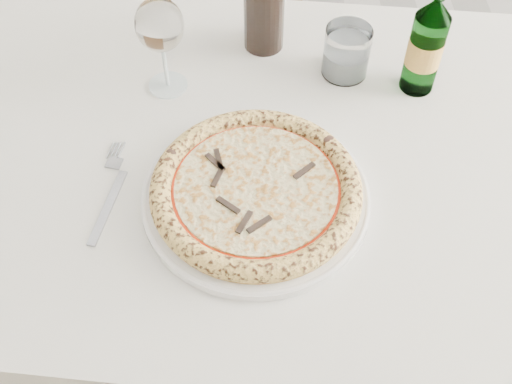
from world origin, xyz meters
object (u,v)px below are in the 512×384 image
dining_table (254,187)px  pizza (256,189)px  wine_glass (160,27)px  tumbler (346,55)px  beer_bottle (426,45)px  plate (256,197)px

dining_table → pizza: pizza is taller
wine_glass → dining_table: bearing=-46.3°
wine_glass → tumbler: (0.31, 0.03, -0.09)m
wine_glass → beer_bottle: beer_bottle is taller
dining_table → wine_glass: bearing=133.7°
dining_table → plate: size_ratio=4.23×
tumbler → beer_bottle: (0.12, -0.04, 0.05)m
plate → tumbler: 0.32m
plate → pizza: bearing=-163.8°
dining_table → plate: plate is taller
pizza → plate: bearing=16.2°
dining_table → plate: 0.14m
pizza → tumbler: tumbler is taller
plate → beer_bottle: beer_bottle is taller
pizza → wine_glass: bearing=119.9°
plate → dining_table: bearing=90.0°
pizza → wine_glass: wine_glass is taller
dining_table → plate: bearing=-90.0°
dining_table → wine_glass: 0.30m
dining_table → tumbler: bearing=47.6°
dining_table → tumbler: size_ratio=16.09×
plate → beer_bottle: size_ratio=1.52×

